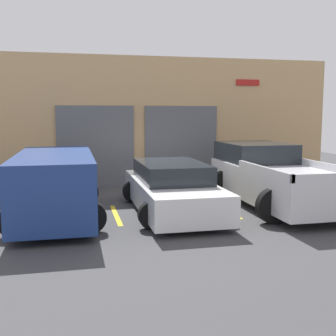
# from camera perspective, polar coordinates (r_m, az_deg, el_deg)

# --- Properties ---
(ground_plane) EXTENTS (28.00, 28.00, 0.00)m
(ground_plane) POSITION_cam_1_polar(r_m,az_deg,el_deg) (12.21, -0.77, -4.70)
(ground_plane) COLOR #3D3D3F
(shophouse_building) EXTENTS (13.95, 0.68, 4.55)m
(shophouse_building) POSITION_cam_1_polar(r_m,az_deg,el_deg) (15.18, -3.38, 6.19)
(shophouse_building) COLOR tan
(shophouse_building) RESTS_ON ground
(pickup_truck) EXTENTS (2.60, 5.22, 1.67)m
(pickup_truck) POSITION_cam_1_polar(r_m,az_deg,el_deg) (12.12, 13.87, -1.14)
(pickup_truck) COLOR silver
(pickup_truck) RESTS_ON ground
(sedan_white) EXTENTS (2.24, 4.73, 1.30)m
(sedan_white) POSITION_cam_1_polar(r_m,az_deg,el_deg) (10.93, 0.54, -2.83)
(sedan_white) COLOR white
(sedan_white) RESTS_ON ground
(sedan_side) EXTENTS (2.23, 4.77, 1.59)m
(sedan_side) POSITION_cam_1_polar(r_m,az_deg,el_deg) (10.60, -15.02, -2.03)
(sedan_side) COLOR navy
(sedan_side) RESTS_ON ground
(parking_stripe_left) EXTENTS (0.12, 2.20, 0.01)m
(parking_stripe_left) POSITION_cam_1_polar(r_m,az_deg,el_deg) (10.80, -7.05, -6.33)
(parking_stripe_left) COLOR gold
(parking_stripe_left) RESTS_ON ground
(parking_stripe_centre) EXTENTS (0.12, 2.20, 0.01)m
(parking_stripe_centre) POSITION_cam_1_polar(r_m,az_deg,el_deg) (11.44, 7.75, -5.56)
(parking_stripe_centre) COLOR gold
(parking_stripe_centre) RESTS_ON ground
(parking_stripe_right) EXTENTS (0.12, 2.20, 0.01)m
(parking_stripe_right) POSITION_cam_1_polar(r_m,az_deg,el_deg) (12.75, 20.21, -4.62)
(parking_stripe_right) COLOR gold
(parking_stripe_right) RESTS_ON ground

